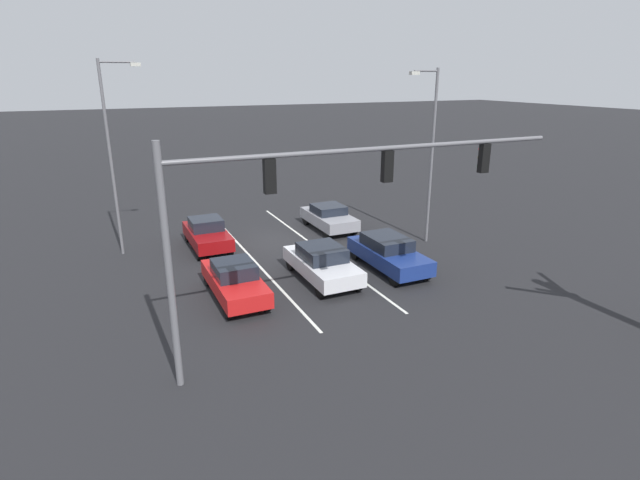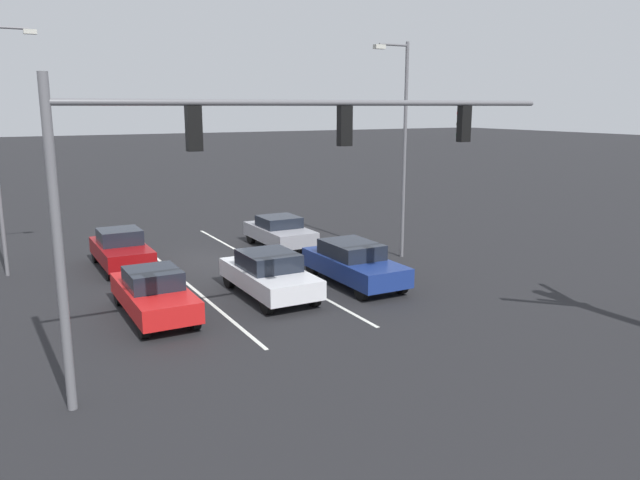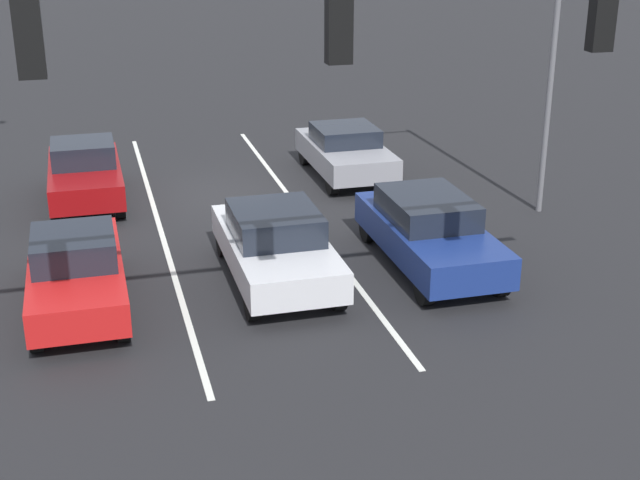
{
  "view_description": "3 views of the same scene",
  "coord_description": "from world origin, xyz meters",
  "px_view_note": "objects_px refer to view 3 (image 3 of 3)",
  "views": [
    {
      "loc": [
        8.03,
        23.76,
        8.33
      ],
      "look_at": [
        -0.31,
        5.44,
        1.67
      ],
      "focal_mm": 28.0,
      "sensor_mm": 36.0,
      "label": 1
    },
    {
      "loc": [
        7.8,
        24.09,
        6.2
      ],
      "look_at": [
        -1.11,
        7.74,
        2.19
      ],
      "focal_mm": 35.0,
      "sensor_mm": 36.0,
      "label": 2
    },
    {
      "loc": [
        3.24,
        21.95,
        7.25
      ],
      "look_at": [
        -0.71,
        7.43,
        1.43
      ],
      "focal_mm": 50.0,
      "sensor_mm": 36.0,
      "label": 3
    }
  ],
  "objects_px": {
    "car_maroon_rightlane_second": "(85,172)",
    "car_silver_midlane_front": "(276,244)",
    "car_navy_leftlane_front": "(429,231)",
    "car_red_rightlane_front": "(76,270)",
    "traffic_signal_gantry": "(155,85)",
    "street_lamp_left_shoulder": "(552,6)",
    "car_gray_leftlane_second": "(346,151)"
  },
  "relations": [
    {
      "from": "car_silver_midlane_front",
      "to": "traffic_signal_gantry",
      "type": "bearing_deg",
      "value": 63.68
    },
    {
      "from": "car_navy_leftlane_front",
      "to": "street_lamp_left_shoulder",
      "type": "xyz_separation_m",
      "value": [
        -3.78,
        -2.52,
        4.14
      ]
    },
    {
      "from": "car_silver_midlane_front",
      "to": "car_navy_leftlane_front",
      "type": "height_order",
      "value": "car_silver_midlane_front"
    },
    {
      "from": "car_gray_leftlane_second",
      "to": "car_navy_leftlane_front",
      "type": "bearing_deg",
      "value": 88.57
    },
    {
      "from": "car_navy_leftlane_front",
      "to": "car_gray_leftlane_second",
      "type": "height_order",
      "value": "car_navy_leftlane_front"
    },
    {
      "from": "car_silver_midlane_front",
      "to": "car_maroon_rightlane_second",
      "type": "xyz_separation_m",
      "value": [
        3.55,
        -6.14,
        -0.01
      ]
    },
    {
      "from": "car_red_rightlane_front",
      "to": "street_lamp_left_shoulder",
      "type": "height_order",
      "value": "street_lamp_left_shoulder"
    },
    {
      "from": "car_silver_midlane_front",
      "to": "traffic_signal_gantry",
      "type": "relative_size",
      "value": 0.34
    },
    {
      "from": "car_silver_midlane_front",
      "to": "street_lamp_left_shoulder",
      "type": "relative_size",
      "value": 0.51
    },
    {
      "from": "car_red_rightlane_front",
      "to": "traffic_signal_gantry",
      "type": "relative_size",
      "value": 0.35
    },
    {
      "from": "car_red_rightlane_front",
      "to": "car_maroon_rightlane_second",
      "type": "distance_m",
      "value": 6.36
    },
    {
      "from": "car_gray_leftlane_second",
      "to": "traffic_signal_gantry",
      "type": "bearing_deg",
      "value": 62.91
    },
    {
      "from": "car_maroon_rightlane_second",
      "to": "street_lamp_left_shoulder",
      "type": "xyz_separation_m",
      "value": [
        -10.57,
        3.68,
        4.15
      ]
    },
    {
      "from": "car_silver_midlane_front",
      "to": "traffic_signal_gantry",
      "type": "distance_m",
      "value": 7.27
    },
    {
      "from": "car_silver_midlane_front",
      "to": "car_red_rightlane_front",
      "type": "bearing_deg",
      "value": 3.12
    },
    {
      "from": "car_maroon_rightlane_second",
      "to": "traffic_signal_gantry",
      "type": "distance_m",
      "value": 12.21
    },
    {
      "from": "traffic_signal_gantry",
      "to": "car_maroon_rightlane_second",
      "type": "bearing_deg",
      "value": -85.18
    },
    {
      "from": "car_navy_leftlane_front",
      "to": "traffic_signal_gantry",
      "type": "distance_m",
      "value": 8.91
    },
    {
      "from": "car_maroon_rightlane_second",
      "to": "car_silver_midlane_front",
      "type": "bearing_deg",
      "value": 120.02
    },
    {
      "from": "car_silver_midlane_front",
      "to": "car_gray_leftlane_second",
      "type": "xyz_separation_m",
      "value": [
        -3.4,
        -6.48,
        -0.05
      ]
    },
    {
      "from": "traffic_signal_gantry",
      "to": "street_lamp_left_shoulder",
      "type": "distance_m",
      "value": 12.31
    },
    {
      "from": "car_navy_leftlane_front",
      "to": "car_red_rightlane_front",
      "type": "xyz_separation_m",
      "value": [
        7.1,
        0.14,
        -0.04
      ]
    },
    {
      "from": "car_red_rightlane_front",
      "to": "street_lamp_left_shoulder",
      "type": "xyz_separation_m",
      "value": [
        -10.88,
        -2.67,
        4.18
      ]
    },
    {
      "from": "car_silver_midlane_front",
      "to": "car_gray_leftlane_second",
      "type": "distance_m",
      "value": 7.32
    },
    {
      "from": "car_navy_leftlane_front",
      "to": "car_gray_leftlane_second",
      "type": "bearing_deg",
      "value": -91.43
    },
    {
      "from": "car_red_rightlane_front",
      "to": "car_gray_leftlane_second",
      "type": "height_order",
      "value": "car_red_rightlane_front"
    },
    {
      "from": "car_silver_midlane_front",
      "to": "car_red_rightlane_front",
      "type": "relative_size",
      "value": 0.99
    },
    {
      "from": "car_red_rightlane_front",
      "to": "street_lamp_left_shoulder",
      "type": "relative_size",
      "value": 0.51
    },
    {
      "from": "car_navy_leftlane_front",
      "to": "car_red_rightlane_front",
      "type": "bearing_deg",
      "value": 1.14
    },
    {
      "from": "car_silver_midlane_front",
      "to": "car_red_rightlane_front",
      "type": "distance_m",
      "value": 3.87
    },
    {
      "from": "car_silver_midlane_front",
      "to": "traffic_signal_gantry",
      "type": "xyz_separation_m",
      "value": [
        2.59,
        5.23,
        4.34
      ]
    },
    {
      "from": "traffic_signal_gantry",
      "to": "street_lamp_left_shoulder",
      "type": "relative_size",
      "value": 1.48
    }
  ]
}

